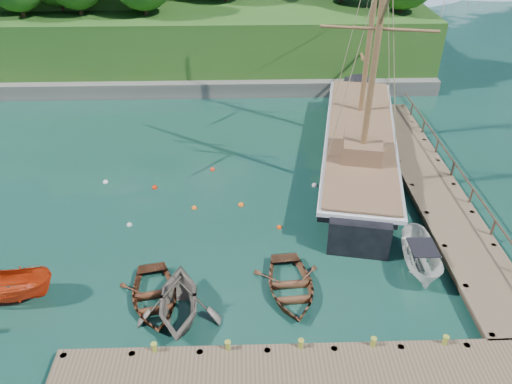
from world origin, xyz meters
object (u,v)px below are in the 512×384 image
cabin_boat_white (418,269)px  rowboat_0 (155,302)px  rowboat_2 (290,292)px  rowboat_1 (180,316)px  motorboat_orange (11,299)px  schooner (358,151)px

cabin_boat_white → rowboat_0: bearing=-167.4°
rowboat_0 → rowboat_2: rowboat_2 is taller
rowboat_0 → rowboat_1: bearing=-47.1°
rowboat_0 → cabin_boat_white: cabin_boat_white is taller
rowboat_0 → rowboat_2: bearing=-7.7°
rowboat_0 → rowboat_2: 6.46m
motorboat_orange → schooner: bearing=-58.9°
motorboat_orange → cabin_boat_white: 20.01m
rowboat_1 → schooner: bearing=47.8°
rowboat_1 → cabin_boat_white: rowboat_1 is taller
rowboat_1 → motorboat_orange: 8.23m
cabin_boat_white → schooner: 10.54m
motorboat_orange → rowboat_1: bearing=-100.3°
rowboat_2 → cabin_boat_white: 6.82m
rowboat_0 → rowboat_2: size_ratio=0.98×
rowboat_1 → motorboat_orange: rowboat_1 is taller
rowboat_2 → motorboat_orange: size_ratio=1.02×
rowboat_0 → cabin_boat_white: size_ratio=1.03×
rowboat_1 → rowboat_2: size_ratio=0.97×
cabin_boat_white → motorboat_orange: bearing=-171.3°
rowboat_2 → rowboat_1: bearing=-169.6°
rowboat_2 → cabin_boat_white: cabin_boat_white is taller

